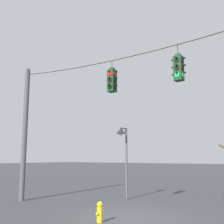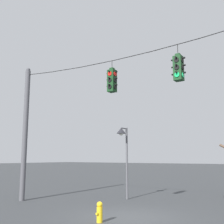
{
  "view_description": "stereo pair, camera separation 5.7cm",
  "coord_description": "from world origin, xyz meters",
  "px_view_note": "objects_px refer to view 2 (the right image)",
  "views": [
    {
      "loc": [
        6.18,
        -10.14,
        2.38
      ],
      "look_at": [
        -1.05,
        0.28,
        4.44
      ],
      "focal_mm": 45.0,
      "sensor_mm": 36.0,
      "label": 1
    },
    {
      "loc": [
        6.23,
        -10.11,
        2.38
      ],
      "look_at": [
        -1.05,
        0.28,
        4.44
      ],
      "focal_mm": 45.0,
      "sensor_mm": 36.0,
      "label": 2
    }
  ],
  "objects_px": {
    "traffic_light_near_left_pole": "(112,81)",
    "traffic_light_over_intersection": "(178,68)",
    "fire_hydrant": "(100,212)",
    "utility_pole_left": "(25,132)",
    "street_lamp": "(123,142)"
  },
  "relations": [
    {
      "from": "traffic_light_near_left_pole",
      "to": "street_lamp",
      "type": "xyz_separation_m",
      "value": [
        -1.63,
        3.47,
        -2.65
      ]
    },
    {
      "from": "utility_pole_left",
      "to": "street_lamp",
      "type": "bearing_deg",
      "value": 37.57
    },
    {
      "from": "street_lamp",
      "to": "fire_hydrant",
      "type": "distance_m",
      "value": 6.39
    },
    {
      "from": "traffic_light_over_intersection",
      "to": "fire_hydrant",
      "type": "height_order",
      "value": "traffic_light_over_intersection"
    },
    {
      "from": "street_lamp",
      "to": "fire_hydrant",
      "type": "bearing_deg",
      "value": -66.29
    },
    {
      "from": "traffic_light_near_left_pole",
      "to": "traffic_light_over_intersection",
      "type": "distance_m",
      "value": 3.26
    },
    {
      "from": "utility_pole_left",
      "to": "traffic_light_over_intersection",
      "type": "distance_m",
      "value": 9.64
    },
    {
      "from": "fire_hydrant",
      "to": "utility_pole_left",
      "type": "bearing_deg",
      "value": 165.6
    },
    {
      "from": "traffic_light_near_left_pole",
      "to": "fire_hydrant",
      "type": "height_order",
      "value": "traffic_light_near_left_pole"
    },
    {
      "from": "utility_pole_left",
      "to": "street_lamp",
      "type": "xyz_separation_m",
      "value": [
        4.52,
        3.47,
        -0.56
      ]
    },
    {
      "from": "utility_pole_left",
      "to": "fire_hydrant",
      "type": "height_order",
      "value": "utility_pole_left"
    },
    {
      "from": "utility_pole_left",
      "to": "traffic_light_over_intersection",
      "type": "xyz_separation_m",
      "value": [
        9.41,
        -0.0,
        2.09
      ]
    },
    {
      "from": "utility_pole_left",
      "to": "fire_hydrant",
      "type": "xyz_separation_m",
      "value": [
        6.81,
        -1.75,
        -3.45
      ]
    },
    {
      "from": "traffic_light_near_left_pole",
      "to": "fire_hydrant",
      "type": "relative_size",
      "value": 2.01
    },
    {
      "from": "traffic_light_near_left_pole",
      "to": "fire_hydrant",
      "type": "bearing_deg",
      "value": -69.35
    }
  ]
}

